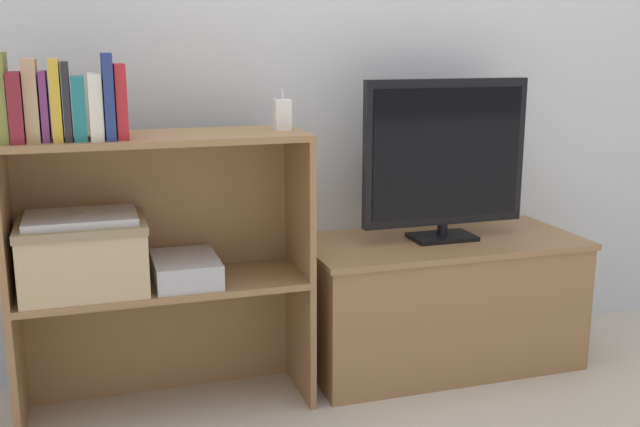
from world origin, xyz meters
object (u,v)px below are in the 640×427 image
at_px(book_plum, 45,106).
at_px(book_ivory, 95,106).
at_px(book_tan, 32,100).
at_px(baby_monitor, 283,115).
at_px(book_mustard, 56,100).
at_px(book_charcoal, 67,101).
at_px(tv, 445,157).
at_px(laptop, 81,218).
at_px(book_crimson, 121,101).
at_px(magazine_stack, 186,269).
at_px(book_maroon, 17,107).
at_px(book_navy, 108,96).
at_px(storage_basket_left, 83,253).
at_px(book_olive, 3,98).
at_px(tv_stand, 440,301).
at_px(book_teal, 79,108).

height_order(book_plum, book_ivory, book_plum).
relative_size(book_tan, baby_monitor, 1.78).
relative_size(book_mustard, book_ivory, 1.22).
bearing_deg(book_charcoal, tv, 5.48).
bearing_deg(laptop, book_crimson, -16.09).
height_order(book_plum, magazine_stack, book_plum).
height_order(book_ivory, magazine_stack, book_ivory).
height_order(tv, book_ivory, book_ivory).
bearing_deg(book_maroon, book_navy, 0.00).
relative_size(book_ivory, laptop, 0.57).
height_order(book_ivory, baby_monitor, book_ivory).
bearing_deg(book_tan, book_crimson, 0.00).
xyz_separation_m(book_crimson, storage_basket_left, (-0.13, 0.04, -0.43)).
bearing_deg(storage_basket_left, book_olive, -167.96).
bearing_deg(book_tan, book_olive, 180.00).
bearing_deg(book_ivory, book_tan, 180.00).
xyz_separation_m(book_mustard, book_ivory, (0.10, 0.00, -0.02)).
relative_size(book_ivory, book_navy, 0.77).
relative_size(tv_stand, book_crimson, 4.72).
relative_size(book_ivory, magazine_stack, 0.68).
bearing_deg(baby_monitor, book_crimson, -173.78).
bearing_deg(book_ivory, tv_stand, 5.91).
height_order(book_teal, baby_monitor, book_teal).
bearing_deg(magazine_stack, baby_monitor, 2.58).
distance_m(book_mustard, baby_monitor, 0.65).
bearing_deg(book_maroon, tv_stand, 5.02).
bearing_deg(storage_basket_left, book_tan, -160.20).
distance_m(tv_stand, book_teal, 1.38).
distance_m(book_mustard, storage_basket_left, 0.44).
relative_size(book_maroon, magazine_stack, 0.70).
bearing_deg(tv_stand, baby_monitor, -173.66).
bearing_deg(laptop, storage_basket_left, 180.00).
bearing_deg(book_ivory, tv, 5.83).
relative_size(book_olive, book_ivory, 1.33).
bearing_deg(book_mustard, book_navy, 0.00).
xyz_separation_m(book_crimson, baby_monitor, (0.48, 0.05, -0.05)).
height_order(book_teal, magazine_stack, book_teal).
bearing_deg(tv, laptop, -176.22).
bearing_deg(book_mustard, tv, 5.36).
bearing_deg(book_crimson, book_teal, 180.00).
distance_m(book_mustard, magazine_stack, 0.62).
relative_size(book_tan, book_mustard, 1.01).
bearing_deg(book_teal, book_tan, -180.00).
relative_size(tv_stand, baby_monitor, 7.83).
bearing_deg(book_mustard, baby_monitor, 4.60).
bearing_deg(book_charcoal, book_tan, 180.00).
bearing_deg(book_ivory, magazine_stack, 9.27).
relative_size(book_mustard, book_crimson, 1.07).
distance_m(book_maroon, book_crimson, 0.27).
relative_size(book_mustard, laptop, 0.70).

